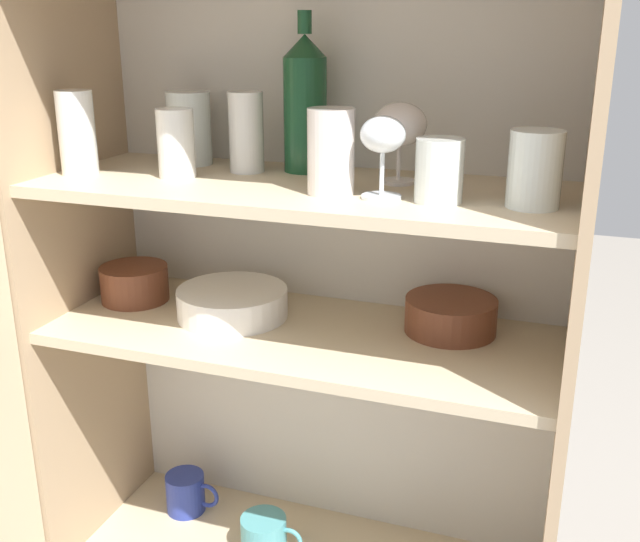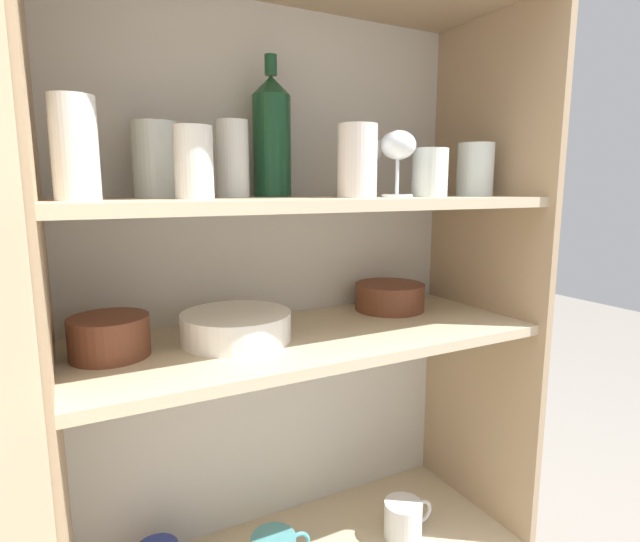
{
  "view_description": "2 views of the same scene",
  "coord_description": "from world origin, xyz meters",
  "px_view_note": "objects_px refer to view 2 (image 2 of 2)",
  "views": [
    {
      "loc": [
        0.44,
        -0.97,
        1.31
      ],
      "look_at": [
        0.03,
        0.18,
        0.9
      ],
      "focal_mm": 42.0,
      "sensor_mm": 36.0,
      "label": 1
    },
    {
      "loc": [
        -0.42,
        -0.68,
        1.07
      ],
      "look_at": [
        0.02,
        0.18,
        0.91
      ],
      "focal_mm": 28.0,
      "sensor_mm": 36.0,
      "label": 2
    }
  ],
  "objects_px": {
    "plate_stack_white": "(236,326)",
    "mixing_bowl_large": "(390,295)",
    "wine_bottle": "(272,136)",
    "serving_bowl_small": "(109,335)"
  },
  "relations": [
    {
      "from": "plate_stack_white",
      "to": "serving_bowl_small",
      "type": "relative_size",
      "value": 1.56
    },
    {
      "from": "plate_stack_white",
      "to": "wine_bottle",
      "type": "bearing_deg",
      "value": 37.86
    },
    {
      "from": "mixing_bowl_large",
      "to": "serving_bowl_small",
      "type": "height_order",
      "value": "serving_bowl_small"
    },
    {
      "from": "wine_bottle",
      "to": "plate_stack_white",
      "type": "height_order",
      "value": "wine_bottle"
    },
    {
      "from": "wine_bottle",
      "to": "mixing_bowl_large",
      "type": "distance_m",
      "value": 0.45
    },
    {
      "from": "wine_bottle",
      "to": "plate_stack_white",
      "type": "relative_size",
      "value": 1.35
    },
    {
      "from": "wine_bottle",
      "to": "mixing_bowl_large",
      "type": "height_order",
      "value": "wine_bottle"
    },
    {
      "from": "wine_bottle",
      "to": "serving_bowl_small",
      "type": "height_order",
      "value": "wine_bottle"
    },
    {
      "from": "plate_stack_white",
      "to": "mixing_bowl_large",
      "type": "height_order",
      "value": "mixing_bowl_large"
    },
    {
      "from": "serving_bowl_small",
      "to": "mixing_bowl_large",
      "type": "bearing_deg",
      "value": 4.68
    }
  ]
}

